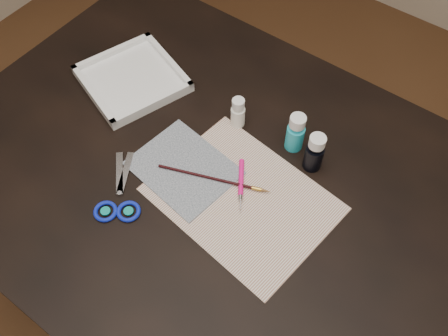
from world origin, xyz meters
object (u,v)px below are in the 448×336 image
Objects in this scene: canvas at (184,168)px; paint_bottle_navy at (315,152)px; paper at (243,199)px; palette_tray at (132,78)px; paint_bottle_white at (238,112)px; paint_bottle_cyan at (296,132)px; scissors at (117,186)px.

canvas is 2.18× the size of paint_bottle_navy.
paper is 1.63× the size of palette_tray.
paint_bottle_navy reaches higher than paper.
paint_bottle_white is 0.81× the size of paint_bottle_navy.
paper is 0.43m from palette_tray.
palette_tray is (-0.27, 0.13, 0.01)m from canvas.
paper is at bearing -93.72° from paint_bottle_cyan.
paint_bottle_cyan is at bearing -80.79° from scissors.
paint_bottle_navy is at bearing 38.23° from canvas.
paint_bottle_white is 0.36× the size of palette_tray.
canvas is at bearing -77.72° from scissors.
canvas is 2.69× the size of paint_bottle_white.
scissors is (-0.31, -0.30, -0.04)m from paint_bottle_navy.
paper is 3.67× the size of paint_bottle_navy.
paint_bottle_navy is (0.22, 0.17, 0.05)m from canvas.
palette_tray is (-0.18, 0.25, 0.01)m from scissors.
paint_bottle_white is at bearing -62.77° from scissors.
paint_bottle_cyan is (0.16, 0.20, 0.05)m from canvas.
paint_bottle_cyan is 0.06m from paint_bottle_navy.
paint_bottle_white is 0.41× the size of scissors.
canvas is at bearing -174.54° from paper.
paint_bottle_white is 0.20m from paint_bottle_navy.
scissors is (-0.08, -0.12, 0.00)m from canvas.
scissors is (-0.24, -0.32, -0.04)m from paint_bottle_cyan.
palette_tray reaches higher than canvas.
scissors is at bearing -127.46° from paint_bottle_cyan.
paint_bottle_navy reaches higher than canvas.
paint_bottle_navy is (0.06, -0.02, 0.00)m from paint_bottle_cyan.
palette_tray is at bearing -170.78° from paint_bottle_cyan.
paper is 0.18m from paint_bottle_navy.
paper is at bearing -15.25° from palette_tray.
canvas is at bearing -25.58° from palette_tray.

